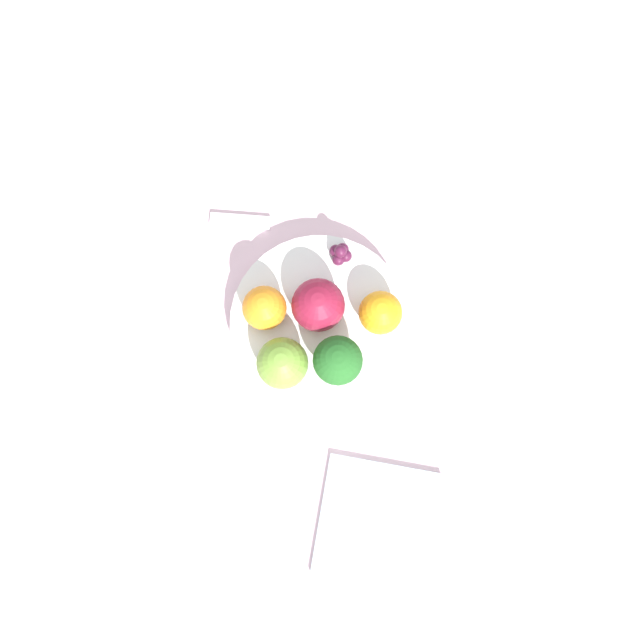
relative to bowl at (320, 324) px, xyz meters
The scene contains 11 objects.
ground_plane 0.03m from the bowl, ahead, with size 6.00×6.00×0.00m, color gray.
table_surface 0.02m from the bowl, ahead, with size 1.20×1.20×0.02m.
bowl is the anchor object (origin of this frame).
broccoli 0.07m from the bowl, 39.69° to the right, with size 0.05×0.05×0.06m.
apple_red 0.05m from the bowl, 127.92° to the left, with size 0.06×0.06×0.06m.
apple_green 0.08m from the bowl, 99.78° to the right, with size 0.06×0.06×0.06m.
orange_front 0.07m from the bowl, 161.07° to the right, with size 0.05×0.05×0.05m.
orange_back 0.08m from the bowl, 33.85° to the left, with size 0.05×0.05×0.05m.
grape_cluster 0.09m from the bowl, 102.18° to the left, with size 0.03×0.03×0.03m.
napkin 0.23m from the bowl, 45.13° to the right, with size 0.16×0.17×0.01m.
spoon 0.16m from the bowl, 156.05° to the left, with size 0.07×0.05×0.01m.
Camera 1 is at (0.06, -0.11, 0.75)m, focal length 35.00 mm.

